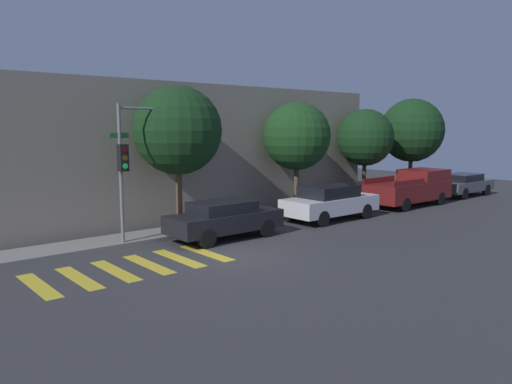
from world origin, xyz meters
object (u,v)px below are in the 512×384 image
at_px(tree_midblock, 297,136).
at_px(tree_behind_truck, 412,131).
at_px(pickup_truck, 411,188).
at_px(sedan_middle, 330,202).
at_px(traffic_light_pole, 133,150).
at_px(sedan_far_end, 463,184).
at_px(sedan_near_corner, 224,219).
at_px(tree_far_end, 365,138).
at_px(tree_near_corner, 178,131).

distance_m(tree_midblock, tree_behind_truck, 9.36).
bearing_deg(pickup_truck, sedan_middle, 180.00).
bearing_deg(traffic_light_pole, sedan_far_end, -3.55).
relative_size(traffic_light_pole, tree_midblock, 0.93).
height_order(sedan_near_corner, sedan_middle, sedan_middle).
bearing_deg(tree_far_end, pickup_truck, -52.06).
relative_size(sedan_near_corner, tree_behind_truck, 0.76).
bearing_deg(tree_midblock, pickup_truck, -16.28).
height_order(pickup_truck, tree_behind_truck, tree_behind_truck).
bearing_deg(sedan_near_corner, sedan_middle, 0.00).
height_order(sedan_near_corner, tree_far_end, tree_far_end).
bearing_deg(traffic_light_pole, tree_far_end, 2.70).
relative_size(pickup_truck, tree_midblock, 1.00).
height_order(sedan_near_corner, tree_near_corner, tree_near_corner).
xyz_separation_m(traffic_light_pole, tree_midblock, (8.47, 0.64, 0.35)).
distance_m(tree_near_corner, tree_behind_truck, 15.66).
bearing_deg(tree_midblock, sedan_far_end, -9.03).
relative_size(tree_midblock, tree_behind_truck, 0.92).
height_order(tree_near_corner, tree_behind_truck, tree_behind_truck).
bearing_deg(tree_behind_truck, tree_far_end, 180.00).
relative_size(sedan_middle, tree_near_corner, 0.82).
bearing_deg(tree_midblock, sedan_near_corner, -161.18).
height_order(traffic_light_pole, sedan_far_end, traffic_light_pole).
bearing_deg(tree_near_corner, tree_far_end, 0.00).
relative_size(tree_midblock, tree_far_end, 1.04).
height_order(sedan_middle, tree_behind_truck, tree_behind_truck).
xyz_separation_m(sedan_middle, sedan_far_end, (11.78, -0.00, -0.09)).
bearing_deg(sedan_middle, sedan_far_end, -0.00).
relative_size(sedan_middle, tree_midblock, 0.88).
distance_m(sedan_middle, pickup_truck, 6.32).
distance_m(pickup_truck, sedan_far_end, 5.46).
relative_size(sedan_near_corner, sedan_middle, 0.94).
xyz_separation_m(sedan_far_end, tree_near_corner, (-18.29, 1.90, 3.21)).
bearing_deg(tree_behind_truck, tree_near_corner, 180.00).
bearing_deg(traffic_light_pole, pickup_truck, -4.83).
distance_m(sedan_far_end, tree_behind_truck, 4.51).
xyz_separation_m(sedan_middle, tree_midblock, (-0.20, 1.90, 2.83)).
distance_m(pickup_truck, tree_far_end, 3.53).
bearing_deg(tree_midblock, tree_far_end, 0.00).
bearing_deg(sedan_middle, tree_midblock, 95.95).
distance_m(sedan_far_end, tree_midblock, 12.47).
xyz_separation_m(sedan_near_corner, tree_far_end, (10.62, 1.90, 2.75)).
distance_m(traffic_light_pole, tree_near_corner, 2.34).
bearing_deg(tree_near_corner, tree_midblock, 0.00).
xyz_separation_m(tree_near_corner, tree_far_end, (11.34, 0.00, -0.43)).
height_order(sedan_middle, tree_far_end, tree_far_end).
relative_size(pickup_truck, tree_near_corner, 0.93).
xyz_separation_m(sedan_middle, pickup_truck, (6.32, 0.00, 0.12)).
relative_size(tree_near_corner, tree_far_end, 1.12).
height_order(tree_midblock, tree_behind_truck, tree_behind_truck).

